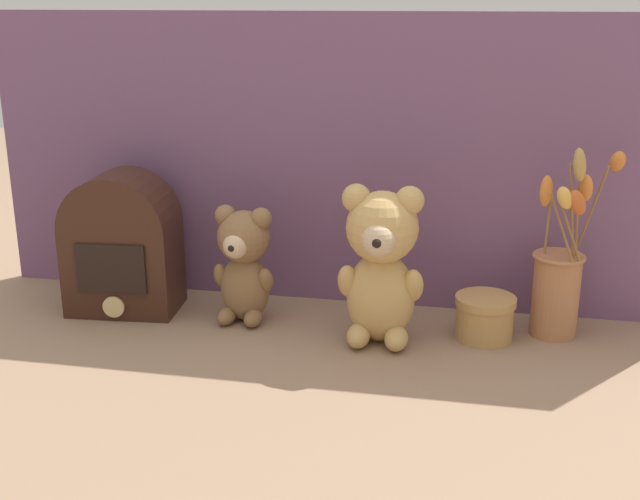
% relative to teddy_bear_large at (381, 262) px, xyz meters
% --- Properties ---
extents(ground_plane, '(4.00, 4.00, 0.00)m').
position_rel_teddy_bear_large_xyz_m(ground_plane, '(-0.11, 0.02, -0.15)').
color(ground_plane, '#8E7056').
extents(backdrop_wall, '(1.36, 0.02, 0.55)m').
position_rel_teddy_bear_large_xyz_m(backdrop_wall, '(-0.11, 0.19, 0.13)').
color(backdrop_wall, '#704C70').
rests_on(backdrop_wall, ground).
extents(teddy_bear_large, '(0.15, 0.14, 0.28)m').
position_rel_teddy_bear_large_xyz_m(teddy_bear_large, '(0.00, 0.00, 0.00)').
color(teddy_bear_large, tan).
rests_on(teddy_bear_large, ground).
extents(teddy_bear_medium, '(0.12, 0.11, 0.22)m').
position_rel_teddy_bear_large_xyz_m(teddy_bear_medium, '(-0.26, 0.04, -0.03)').
color(teddy_bear_medium, olive).
rests_on(teddy_bear_medium, ground).
extents(flower_vase, '(0.15, 0.13, 0.34)m').
position_rel_teddy_bear_large_xyz_m(flower_vase, '(0.30, 0.09, -0.04)').
color(flower_vase, '#AD7047').
rests_on(flower_vase, ground).
extents(vintage_radio, '(0.21, 0.15, 0.27)m').
position_rel_teddy_bear_large_xyz_m(vintage_radio, '(-0.50, 0.05, -0.02)').
color(vintage_radio, '#381E14').
rests_on(vintage_radio, ground).
extents(decorative_tin_tall, '(0.11, 0.11, 0.08)m').
position_rel_teddy_bear_large_xyz_m(decorative_tin_tall, '(0.18, 0.05, -0.11)').
color(decorative_tin_tall, tan).
rests_on(decorative_tin_tall, ground).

